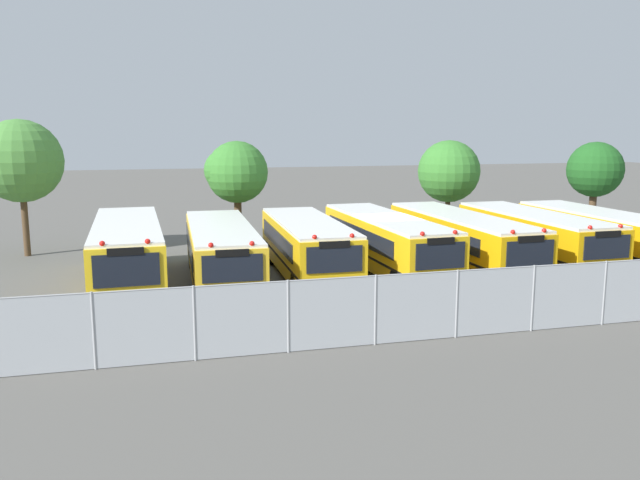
{
  "coord_description": "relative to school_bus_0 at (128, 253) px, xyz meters",
  "views": [
    {
      "loc": [
        -9.77,
        -25.87,
        6.2
      ],
      "look_at": [
        -2.99,
        0.0,
        1.6
      ],
      "focal_mm": 36.08,
      "sensor_mm": 36.0,
      "label": 1
    }
  ],
  "objects": [
    {
      "name": "tree_2",
      "position": [
        17.83,
        8.64,
        2.43
      ],
      "size": [
        3.61,
        3.61,
        5.61
      ],
      "color": "#4C3823",
      "rests_on": "ground_plane"
    },
    {
      "name": "tree_0",
      "position": [
        -5.04,
        8.27,
        3.31
      ],
      "size": [
        4.04,
        4.04,
        6.72
      ],
      "color": "#4C3823",
      "rests_on": "ground_plane"
    },
    {
      "name": "school_bus_6",
      "position": [
        21.6,
        0.08,
        -0.14
      ],
      "size": [
        2.67,
        10.25,
        2.5
      ],
      "rotation": [
        0.0,
        0.0,
        3.15
      ],
      "color": "#EAA80C",
      "rests_on": "ground_plane"
    },
    {
      "name": "school_bus_4",
      "position": [
        14.33,
        0.13,
        -0.1
      ],
      "size": [
        2.64,
        10.94,
        2.59
      ],
      "rotation": [
        0.0,
        0.0,
        3.16
      ],
      "color": "#EAA80C",
      "rests_on": "ground_plane"
    },
    {
      "name": "school_bus_1",
      "position": [
        3.64,
        0.08,
        -0.13
      ],
      "size": [
        2.8,
        10.15,
        2.53
      ],
      "rotation": [
        0.0,
        0.0,
        3.11
      ],
      "color": "yellow",
      "rests_on": "ground_plane"
    },
    {
      "name": "tree_3",
      "position": [
        28.42,
        9.41,
        2.22
      ],
      "size": [
        3.49,
        3.49,
        5.46
      ],
      "color": "#4C3823",
      "rests_on": "ground_plane"
    },
    {
      "name": "school_bus_5",
      "position": [
        18.09,
        0.2,
        -0.12
      ],
      "size": [
        2.69,
        10.09,
        2.54
      ],
      "rotation": [
        0.0,
        0.0,
        3.15
      ],
      "color": "#EAA80C",
      "rests_on": "ground_plane"
    },
    {
      "name": "tree_1",
      "position": [
        5.22,
        7.89,
        2.55
      ],
      "size": [
        3.33,
        3.23,
        5.63
      ],
      "color": "#4C3823",
      "rests_on": "ground_plane"
    },
    {
      "name": "ground_plane",
      "position": [
        10.8,
        0.13,
        -1.47
      ],
      "size": [
        160.0,
        160.0,
        0.0
      ],
      "primitive_type": "plane",
      "color": "#595651"
    },
    {
      "name": "school_bus_2",
      "position": [
        7.29,
        0.27,
        -0.11
      ],
      "size": [
        2.8,
        9.65,
        2.57
      ],
      "rotation": [
        0.0,
        0.0,
        3.11
      ],
      "color": "yellow",
      "rests_on": "ground_plane"
    },
    {
      "name": "traffic_cone",
      "position": [
        2.49,
        -7.38,
        -1.14
      ],
      "size": [
        0.5,
        0.5,
        0.65
      ],
      "primitive_type": "cone",
      "color": "#EA5914",
      "rests_on": "ground_plane"
    },
    {
      "name": "school_bus_0",
      "position": [
        0.0,
        0.0,
        0.0
      ],
      "size": [
        2.82,
        10.5,
        2.79
      ],
      "rotation": [
        0.0,
        0.0,
        3.17
      ],
      "color": "yellow",
      "rests_on": "ground_plane"
    },
    {
      "name": "school_bus_3",
      "position": [
        10.83,
        0.28,
        -0.09
      ],
      "size": [
        2.7,
        10.64,
        2.61
      ],
      "rotation": [
        0.0,
        0.0,
        3.17
      ],
      "color": "yellow",
      "rests_on": "ground_plane"
    },
    {
      "name": "chainlink_fence",
      "position": [
        11.01,
        -8.76,
        -0.38
      ],
      "size": [
        28.44,
        0.07,
        2.1
      ],
      "color": "#9EA0A3",
      "rests_on": "ground_plane"
    }
  ]
}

